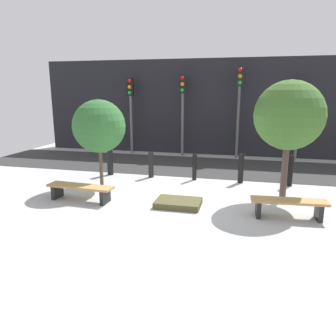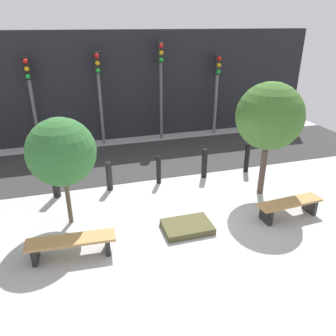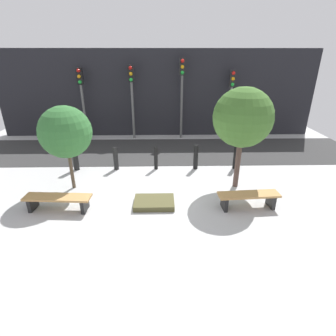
% 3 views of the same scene
% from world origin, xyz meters
% --- Properties ---
extents(ground_plane, '(18.00, 18.00, 0.00)m').
position_xyz_m(ground_plane, '(0.00, 0.00, 0.00)').
color(ground_plane, '#B0B0B0').
extents(road_strip, '(18.00, 3.53, 0.01)m').
position_xyz_m(road_strip, '(0.00, 3.95, 0.01)').
color(road_strip, '#303030').
rests_on(road_strip, ground).
extents(building_facade, '(16.20, 0.50, 4.31)m').
position_xyz_m(building_facade, '(0.00, 6.77, 2.15)').
color(building_facade, black).
rests_on(building_facade, ground).
extents(bench_left, '(1.87, 0.56, 0.43)m').
position_xyz_m(bench_left, '(-2.67, -0.87, 0.31)').
color(bench_left, black).
rests_on(bench_left, ground).
extents(bench_right, '(1.75, 0.54, 0.45)m').
position_xyz_m(bench_right, '(2.67, -0.87, 0.32)').
color(bench_right, black).
rests_on(bench_right, ground).
extents(planter_bed, '(1.16, 0.81, 0.16)m').
position_xyz_m(planter_bed, '(0.00, -0.67, 0.08)').
color(planter_bed, '#4C492A').
rests_on(planter_bed, ground).
extents(tree_behind_left_bench, '(1.58, 1.58, 2.67)m').
position_xyz_m(tree_behind_left_bench, '(-2.67, 0.47, 1.88)').
color(tree_behind_left_bench, brown).
rests_on(tree_behind_left_bench, ground).
extents(tree_behind_right_bench, '(1.80, 1.80, 3.20)m').
position_xyz_m(tree_behind_right_bench, '(2.67, 0.47, 2.28)').
color(tree_behind_right_bench, '#4D3A32').
rests_on(tree_behind_right_bench, ground).
extents(bollard_far_left, '(0.21, 0.21, 1.03)m').
position_xyz_m(bollard_far_left, '(-3.01, 1.94, 0.52)').
color(bollard_far_left, black).
rests_on(bollard_far_left, ground).
extents(bollard_left, '(0.18, 0.18, 0.88)m').
position_xyz_m(bollard_left, '(-1.51, 1.94, 0.44)').
color(bollard_left, black).
rests_on(bollard_left, ground).
extents(bollard_center, '(0.14, 0.14, 0.89)m').
position_xyz_m(bollard_center, '(0.00, 1.94, 0.44)').
color(bollard_center, black).
rests_on(bollard_center, ground).
extents(bollard_right, '(0.18, 0.18, 0.96)m').
position_xyz_m(bollard_right, '(1.51, 1.94, 0.48)').
color(bollard_right, black).
rests_on(bollard_right, ground).
extents(bollard_far_right, '(0.16, 0.16, 0.98)m').
position_xyz_m(bollard_far_right, '(3.01, 1.94, 0.49)').
color(bollard_far_right, black).
rests_on(bollard_far_right, ground).
extents(traffic_light_west, '(0.28, 0.27, 3.46)m').
position_xyz_m(traffic_light_west, '(-3.67, 6.00, 2.40)').
color(traffic_light_west, '#5E5E5E').
rests_on(traffic_light_west, ground).
extents(traffic_light_mid_west, '(0.28, 0.27, 3.57)m').
position_xyz_m(traffic_light_mid_west, '(-1.22, 6.00, 2.47)').
color(traffic_light_mid_west, '#5D5D5D').
rests_on(traffic_light_mid_west, ground).
extents(traffic_light_mid_east, '(0.28, 0.27, 3.88)m').
position_xyz_m(traffic_light_mid_east, '(1.22, 6.00, 2.67)').
color(traffic_light_mid_east, '#545454').
rests_on(traffic_light_mid_east, ground).
extents(traffic_light_east, '(0.28, 0.27, 3.34)m').
position_xyz_m(traffic_light_east, '(3.67, 6.00, 2.32)').
color(traffic_light_east, slate).
rests_on(traffic_light_east, ground).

